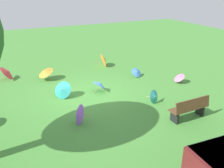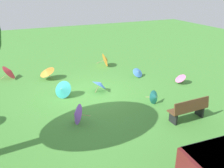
{
  "view_description": "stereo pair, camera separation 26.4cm",
  "coord_description": "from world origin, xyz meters",
  "px_view_note": "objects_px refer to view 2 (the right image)",
  "views": [
    {
      "loc": [
        3.49,
        9.96,
        4.84
      ],
      "look_at": [
        -0.93,
        0.63,
        0.6
      ],
      "focal_mm": 39.34,
      "sensor_mm": 36.0,
      "label": 1
    },
    {
      "loc": [
        3.25,
        10.07,
        4.84
      ],
      "look_at": [
        -0.93,
        0.63,
        0.6
      ],
      "focal_mm": 39.34,
      "sensor_mm": 36.0,
      "label": 2
    }
  ],
  "objects_px": {
    "parasol_blue_3": "(138,72)",
    "parasol_orange_0": "(106,60)",
    "parasol_teal_0": "(155,97)",
    "parasol_blue_0": "(100,84)",
    "parasol_orange_1": "(46,71)",
    "parasol_purple_0": "(76,114)",
    "park_bench": "(189,109)",
    "parasol_pink_1": "(180,78)",
    "parasol_red_0": "(10,71)",
    "parasol_teal_2": "(62,89)"
  },
  "relations": [
    {
      "from": "parasol_blue_3",
      "to": "parasol_orange_0",
      "type": "bearing_deg",
      "value": -71.23
    },
    {
      "from": "parasol_blue_3",
      "to": "parasol_teal_0",
      "type": "bearing_deg",
      "value": 73.3
    },
    {
      "from": "parasol_orange_0",
      "to": "parasol_blue_0",
      "type": "bearing_deg",
      "value": 63.03
    },
    {
      "from": "parasol_orange_1",
      "to": "parasol_teal_0",
      "type": "bearing_deg",
      "value": 127.74
    },
    {
      "from": "parasol_orange_1",
      "to": "parasol_purple_0",
      "type": "bearing_deg",
      "value": 92.13
    },
    {
      "from": "parasol_orange_1",
      "to": "parasol_orange_0",
      "type": "bearing_deg",
      "value": -167.65
    },
    {
      "from": "parasol_orange_0",
      "to": "parasol_blue_3",
      "type": "xyz_separation_m",
      "value": [
        -0.86,
        2.53,
        -0.15
      ]
    },
    {
      "from": "park_bench",
      "to": "parasol_blue_3",
      "type": "relative_size",
      "value": 2.37
    },
    {
      "from": "parasol_orange_1",
      "to": "parasol_pink_1",
      "type": "xyz_separation_m",
      "value": [
        -6.2,
        3.41,
        -0.16
      ]
    },
    {
      "from": "parasol_orange_0",
      "to": "parasol_purple_0",
      "type": "bearing_deg",
      "value": 58.24
    },
    {
      "from": "parasol_blue_3",
      "to": "parasol_pink_1",
      "type": "bearing_deg",
      "value": 131.49
    },
    {
      "from": "parasol_blue_3",
      "to": "park_bench",
      "type": "bearing_deg",
      "value": 83.48
    },
    {
      "from": "parasol_red_0",
      "to": "parasol_teal_2",
      "type": "xyz_separation_m",
      "value": [
        -2.04,
        3.54,
        -0.01
      ]
    },
    {
      "from": "parasol_purple_0",
      "to": "parasol_orange_0",
      "type": "relative_size",
      "value": 0.91
    },
    {
      "from": "parasol_red_0",
      "to": "parasol_pink_1",
      "type": "distance_m",
      "value": 9.12
    },
    {
      "from": "park_bench",
      "to": "parasol_red_0",
      "type": "height_order",
      "value": "park_bench"
    },
    {
      "from": "parasol_pink_1",
      "to": "parasol_orange_1",
      "type": "bearing_deg",
      "value": -28.81
    },
    {
      "from": "parasol_blue_0",
      "to": "parasol_blue_3",
      "type": "relative_size",
      "value": 1.27
    },
    {
      "from": "parasol_red_0",
      "to": "parasol_orange_0",
      "type": "distance_m",
      "value": 5.63
    },
    {
      "from": "parasol_purple_0",
      "to": "parasol_teal_2",
      "type": "xyz_separation_m",
      "value": [
        -0.05,
        -2.47,
        0.0
      ]
    },
    {
      "from": "parasol_purple_0",
      "to": "parasol_pink_1",
      "type": "height_order",
      "value": "parasol_purple_0"
    },
    {
      "from": "parasol_orange_0",
      "to": "parasol_pink_1",
      "type": "xyz_separation_m",
      "value": [
        -2.38,
        4.25,
        -0.11
      ]
    },
    {
      "from": "parasol_red_0",
      "to": "parasol_teal_0",
      "type": "bearing_deg",
      "value": 133.7
    },
    {
      "from": "parasol_blue_0",
      "to": "parasol_teal_0",
      "type": "distance_m",
      "value": 2.76
    },
    {
      "from": "parasol_purple_0",
      "to": "parasol_red_0",
      "type": "distance_m",
      "value": 6.32
    },
    {
      "from": "parasol_purple_0",
      "to": "parasol_blue_3",
      "type": "height_order",
      "value": "parasol_purple_0"
    },
    {
      "from": "park_bench",
      "to": "parasol_red_0",
      "type": "relative_size",
      "value": 1.64
    },
    {
      "from": "parasol_purple_0",
      "to": "parasol_orange_0",
      "type": "distance_m",
      "value": 6.91
    },
    {
      "from": "parasol_pink_1",
      "to": "parasol_teal_2",
      "type": "bearing_deg",
      "value": -8.03
    },
    {
      "from": "park_bench",
      "to": "parasol_pink_1",
      "type": "xyz_separation_m",
      "value": [
        -2.08,
        -3.11,
        -0.15
      ]
    },
    {
      "from": "parasol_teal_0",
      "to": "parasol_blue_3",
      "type": "xyz_separation_m",
      "value": [
        -0.94,
        -3.14,
        -0.02
      ]
    },
    {
      "from": "parasol_pink_1",
      "to": "parasol_purple_0",
      "type": "bearing_deg",
      "value": 15.11
    },
    {
      "from": "parasol_red_0",
      "to": "parasol_orange_0",
      "type": "relative_size",
      "value": 1.12
    },
    {
      "from": "parasol_blue_0",
      "to": "parasol_red_0",
      "type": "relative_size",
      "value": 0.88
    },
    {
      "from": "parasol_red_0",
      "to": "parasol_pink_1",
      "type": "xyz_separation_m",
      "value": [
        -8.01,
        4.38,
        -0.09
      ]
    },
    {
      "from": "parasol_red_0",
      "to": "parasol_blue_3",
      "type": "height_order",
      "value": "parasol_red_0"
    },
    {
      "from": "parasol_purple_0",
      "to": "parasol_blue_3",
      "type": "bearing_deg",
      "value": -143.34
    },
    {
      "from": "parasol_blue_0",
      "to": "parasol_orange_1",
      "type": "xyz_separation_m",
      "value": [
        2.05,
        -2.65,
        0.09
      ]
    },
    {
      "from": "parasol_teal_0",
      "to": "parasol_orange_0",
      "type": "bearing_deg",
      "value": -90.84
    },
    {
      "from": "parasol_red_0",
      "to": "parasol_purple_0",
      "type": "bearing_deg",
      "value": 108.33
    },
    {
      "from": "parasol_orange_1",
      "to": "parasol_blue_3",
      "type": "bearing_deg",
      "value": 160.15
    },
    {
      "from": "parasol_red_0",
      "to": "parasol_orange_1",
      "type": "bearing_deg",
      "value": 151.81
    },
    {
      "from": "parasol_blue_0",
      "to": "parasol_red_0",
      "type": "bearing_deg",
      "value": -43.15
    },
    {
      "from": "parasol_blue_0",
      "to": "parasol_teal_2",
      "type": "xyz_separation_m",
      "value": [
        1.81,
        -0.07,
        0.0
      ]
    },
    {
      "from": "parasol_blue_0",
      "to": "parasol_red_0",
      "type": "xyz_separation_m",
      "value": [
        3.85,
        -3.61,
        0.02
      ]
    },
    {
      "from": "parasol_blue_0",
      "to": "parasol_red_0",
      "type": "height_order",
      "value": "parasol_red_0"
    },
    {
      "from": "park_bench",
      "to": "parasol_red_0",
      "type": "bearing_deg",
      "value": -51.64
    },
    {
      "from": "parasol_purple_0",
      "to": "park_bench",
      "type": "bearing_deg",
      "value": 159.29
    },
    {
      "from": "parasol_blue_0",
      "to": "parasol_blue_3",
      "type": "xyz_separation_m",
      "value": [
        -2.63,
        -0.95,
        -0.11
      ]
    },
    {
      "from": "parasol_teal_2",
      "to": "parasol_blue_3",
      "type": "distance_m",
      "value": 4.53
    }
  ]
}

